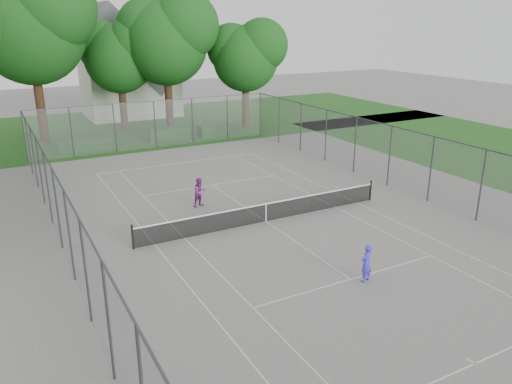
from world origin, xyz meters
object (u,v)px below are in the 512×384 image
house (129,72)px  girl_player (366,263)px  tennis_net (266,212)px  woman_player (200,192)px

house → girl_player: (-1.65, -38.17, -3.63)m
tennis_net → girl_player: (0.39, -6.75, 0.22)m
woman_player → tennis_net: bearing=-75.8°
woman_player → house: bearing=66.9°
tennis_net → girl_player: bearing=-86.7°
girl_player → woman_player: (-2.33, 10.21, 0.03)m
tennis_net → girl_player: size_ratio=8.77×
girl_player → tennis_net: bearing=-103.4°
house → girl_player: house is taller
girl_player → house: bearing=-109.1°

